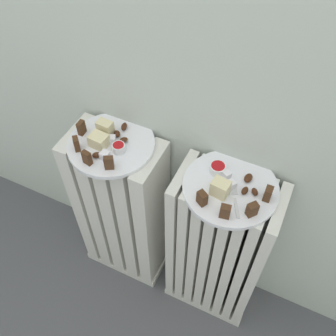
# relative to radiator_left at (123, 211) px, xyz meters

# --- Properties ---
(radiator_left) EXTENTS (0.30, 0.17, 0.67)m
(radiator_left) POSITION_rel_radiator_left_xyz_m (0.00, 0.00, 0.00)
(radiator_left) COLOR silver
(radiator_left) RESTS_ON ground_plane
(radiator_right) EXTENTS (0.30, 0.17, 0.67)m
(radiator_right) POSITION_rel_radiator_left_xyz_m (0.35, -0.00, 0.00)
(radiator_right) COLOR silver
(radiator_right) RESTS_ON ground_plane
(plate_left) EXTENTS (0.25, 0.25, 0.01)m
(plate_left) POSITION_rel_radiator_left_xyz_m (0.00, -0.00, 0.35)
(plate_left) COLOR white
(plate_left) RESTS_ON radiator_left
(plate_right) EXTENTS (0.25, 0.25, 0.01)m
(plate_right) POSITION_rel_radiator_left_xyz_m (0.35, -0.00, 0.35)
(plate_right) COLOR white
(plate_right) RESTS_ON radiator_right
(dark_cake_slice_left_0) EXTENTS (0.01, 0.02, 0.04)m
(dark_cake_slice_left_0) POSITION_rel_radiator_left_xyz_m (-0.09, -0.00, 0.37)
(dark_cake_slice_left_0) COLOR #472B19
(dark_cake_slice_left_0) RESTS_ON plate_left
(dark_cake_slice_left_1) EXTENTS (0.03, 0.03, 0.04)m
(dark_cake_slice_left_1) POSITION_rel_radiator_left_xyz_m (-0.07, -0.06, 0.37)
(dark_cake_slice_left_1) COLOR #472B19
(dark_cake_slice_left_1) RESTS_ON plate_left
(dark_cake_slice_left_2) EXTENTS (0.03, 0.02, 0.04)m
(dark_cake_slice_left_2) POSITION_rel_radiator_left_xyz_m (-0.02, -0.09, 0.37)
(dark_cake_slice_left_2) COLOR #472B19
(dark_cake_slice_left_2) RESTS_ON plate_left
(dark_cake_slice_left_3) EXTENTS (0.03, 0.02, 0.04)m
(dark_cake_slice_left_3) POSITION_rel_radiator_left_xyz_m (0.04, -0.08, 0.37)
(dark_cake_slice_left_3) COLOR #472B19
(dark_cake_slice_left_3) RESTS_ON plate_left
(marble_cake_slice_left_0) EXTENTS (0.05, 0.04, 0.04)m
(marble_cake_slice_left_0) POSITION_rel_radiator_left_xyz_m (-0.02, -0.02, 0.37)
(marble_cake_slice_left_0) COLOR beige
(marble_cake_slice_left_0) RESTS_ON plate_left
(marble_cake_slice_left_1) EXTENTS (0.04, 0.03, 0.04)m
(marble_cake_slice_left_1) POSITION_rel_radiator_left_xyz_m (-0.03, 0.03, 0.37)
(marble_cake_slice_left_1) COLOR beige
(marble_cake_slice_left_1) RESTS_ON plate_left
(turkish_delight_left_0) EXTENTS (0.03, 0.03, 0.02)m
(turkish_delight_left_0) POSITION_rel_radiator_left_xyz_m (0.02, -0.06, 0.36)
(turkish_delight_left_0) COLOR white
(turkish_delight_left_0) RESTS_ON plate_left
(turkish_delight_left_1) EXTENTS (0.03, 0.03, 0.02)m
(turkish_delight_left_1) POSITION_rel_radiator_left_xyz_m (0.00, 0.00, 0.36)
(turkish_delight_left_1) COLOR white
(turkish_delight_left_1) RESTS_ON plate_left
(medjool_date_left_0) EXTENTS (0.02, 0.03, 0.02)m
(medjool_date_left_0) POSITION_rel_radiator_left_xyz_m (0.01, 0.06, 0.36)
(medjool_date_left_0) COLOR #3D1E0F
(medjool_date_left_0) RESTS_ON plate_left
(medjool_date_left_1) EXTENTS (0.03, 0.03, 0.01)m
(medjool_date_left_1) POSITION_rel_radiator_left_xyz_m (-0.01, -0.06, 0.36)
(medjool_date_left_1) COLOR #3D1E0F
(medjool_date_left_1) RESTS_ON plate_left
(medjool_date_left_2) EXTENTS (0.03, 0.03, 0.02)m
(medjool_date_left_2) POSITION_rel_radiator_left_xyz_m (0.03, 0.02, 0.36)
(medjool_date_left_2) COLOR #3D1E0F
(medjool_date_left_2) RESTS_ON plate_left
(medjool_date_left_3) EXTENTS (0.03, 0.03, 0.02)m
(medjool_date_left_3) POSITION_rel_radiator_left_xyz_m (0.00, 0.03, 0.36)
(medjool_date_left_3) COLOR #3D1E0F
(medjool_date_left_3) RESTS_ON plate_left
(jam_bowl_left) EXTENTS (0.04, 0.04, 0.02)m
(jam_bowl_left) POSITION_rel_radiator_left_xyz_m (0.04, -0.02, 0.37)
(jam_bowl_left) COLOR white
(jam_bowl_left) RESTS_ON plate_left
(dark_cake_slice_right_0) EXTENTS (0.03, 0.03, 0.04)m
(dark_cake_slice_right_0) POSITION_rel_radiator_left_xyz_m (0.30, -0.08, 0.37)
(dark_cake_slice_right_0) COLOR #472B19
(dark_cake_slice_right_0) RESTS_ON plate_right
(dark_cake_slice_right_1) EXTENTS (0.03, 0.02, 0.04)m
(dark_cake_slice_right_1) POSITION_rel_radiator_left_xyz_m (0.37, -0.09, 0.37)
(dark_cake_slice_right_1) COLOR #472B19
(dark_cake_slice_right_1) RESTS_ON plate_right
(dark_cake_slice_right_2) EXTENTS (0.03, 0.03, 0.04)m
(dark_cake_slice_right_2) POSITION_rel_radiator_left_xyz_m (0.42, -0.06, 0.37)
(dark_cake_slice_right_2) COLOR #472B19
(dark_cake_slice_right_2) RESTS_ON plate_right
(dark_cake_slice_right_3) EXTENTS (0.02, 0.03, 0.04)m
(dark_cake_slice_right_3) POSITION_rel_radiator_left_xyz_m (0.44, 0.00, 0.37)
(dark_cake_slice_right_3) COLOR #472B19
(dark_cake_slice_right_3) RESTS_ON plate_right
(marble_cake_slice_right_0) EXTENTS (0.05, 0.04, 0.05)m
(marble_cake_slice_right_0) POSITION_rel_radiator_left_xyz_m (0.33, -0.03, 0.37)
(marble_cake_slice_right_0) COLOR beige
(marble_cake_slice_right_0) RESTS_ON plate_right
(turkish_delight_right_0) EXTENTS (0.03, 0.03, 0.02)m
(turkish_delight_right_0) POSITION_rel_radiator_left_xyz_m (0.35, -0.00, 0.36)
(turkish_delight_right_0) COLOR white
(turkish_delight_right_0) RESTS_ON plate_right
(turkish_delight_right_1) EXTENTS (0.03, 0.03, 0.02)m
(turkish_delight_right_1) POSITION_rel_radiator_left_xyz_m (0.33, 0.02, 0.36)
(turkish_delight_right_1) COLOR white
(turkish_delight_right_1) RESTS_ON plate_right
(medjool_date_right_0) EXTENTS (0.03, 0.03, 0.02)m
(medjool_date_right_0) POSITION_rel_radiator_left_xyz_m (0.41, 0.00, 0.36)
(medjool_date_right_0) COLOR #3D1E0F
(medjool_date_right_0) RESTS_ON plate_right
(medjool_date_right_1) EXTENTS (0.02, 0.03, 0.02)m
(medjool_date_right_1) POSITION_rel_radiator_left_xyz_m (0.39, -0.00, 0.36)
(medjool_date_right_1) COLOR #3D1E0F
(medjool_date_right_1) RESTS_ON plate_right
(medjool_date_right_2) EXTENTS (0.02, 0.03, 0.02)m
(medjool_date_right_2) POSITION_rel_radiator_left_xyz_m (0.39, 0.04, 0.36)
(medjool_date_right_2) COLOR #3D1E0F
(medjool_date_right_2) RESTS_ON plate_right
(jam_bowl_right) EXTENTS (0.04, 0.04, 0.02)m
(jam_bowl_right) POSITION_rel_radiator_left_xyz_m (0.30, 0.03, 0.36)
(jam_bowl_right) COLOR white
(jam_bowl_right) RESTS_ON plate_right
(fork) EXTENTS (0.06, 0.09, 0.00)m
(fork) POSITION_rel_radiator_left_xyz_m (0.38, -0.04, 0.35)
(fork) COLOR silver
(fork) RESTS_ON plate_right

